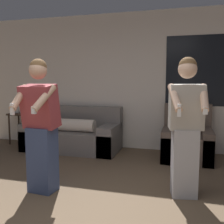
# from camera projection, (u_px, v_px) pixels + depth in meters

# --- Properties ---
(wall_back) EXTENTS (6.40, 0.07, 2.70)m
(wall_back) POSITION_uv_depth(u_px,v_px,m) (133.00, 82.00, 5.23)
(wall_back) COLOR silver
(wall_back) RESTS_ON ground_plane
(couch) EXTENTS (1.86, 0.86, 0.85)m
(couch) POSITION_uv_depth(u_px,v_px,m) (73.00, 135.00, 5.21)
(couch) COLOR slate
(couch) RESTS_ON ground_plane
(armchair) EXTENTS (0.83, 0.88, 0.95)m
(armchair) POSITION_uv_depth(u_px,v_px,m) (187.00, 141.00, 4.61)
(armchair) COLOR brown
(armchair) RESTS_ON ground_plane
(side_table) EXTENTS (0.53, 0.42, 0.82)m
(side_table) POSITION_uv_depth(u_px,v_px,m) (22.00, 118.00, 5.71)
(side_table) COLOR #332319
(side_table) RESTS_ON ground_plane
(person_left) EXTENTS (0.48, 0.52, 1.62)m
(person_left) POSITION_uv_depth(u_px,v_px,m) (41.00, 126.00, 3.15)
(person_left) COLOR #384770
(person_left) RESTS_ON ground_plane
(person_right) EXTENTS (0.45, 0.51, 1.63)m
(person_right) POSITION_uv_depth(u_px,v_px,m) (186.00, 127.00, 3.03)
(person_right) COLOR #B2B2B7
(person_right) RESTS_ON ground_plane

